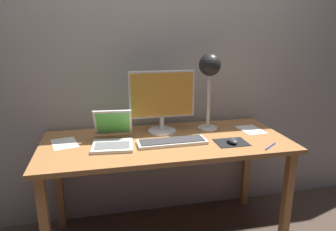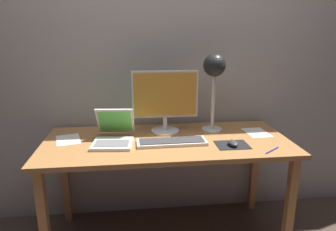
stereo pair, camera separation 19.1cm
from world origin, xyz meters
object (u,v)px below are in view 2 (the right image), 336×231
(keyboard_main, at_px, (172,142))
(desk_lamp, at_px, (214,72))
(mouse, at_px, (233,143))
(pen, at_px, (272,150))
(monitor, at_px, (165,99))
(laptop, at_px, (114,133))

(keyboard_main, bearing_deg, desk_lamp, 35.79)
(mouse, height_order, pen, mouse)
(monitor, height_order, mouse, monitor)
(mouse, bearing_deg, desk_lamp, 99.84)
(mouse, distance_m, pen, 0.23)
(monitor, height_order, desk_lamp, desk_lamp)
(monitor, bearing_deg, laptop, -156.69)
(desk_lamp, height_order, mouse, desk_lamp)
(monitor, distance_m, keyboard_main, 0.33)
(laptop, distance_m, pen, 0.99)
(laptop, distance_m, desk_lamp, 0.78)
(mouse, bearing_deg, pen, -26.02)
(monitor, height_order, pen, monitor)
(laptop, bearing_deg, mouse, -12.98)
(pen, bearing_deg, monitor, 144.86)
(desk_lamp, bearing_deg, monitor, 178.74)
(laptop, bearing_deg, keyboard_main, -13.47)
(laptop, xyz_separation_m, pen, (0.95, -0.27, -0.05))
(desk_lamp, bearing_deg, pen, -57.61)
(keyboard_main, xyz_separation_m, desk_lamp, (0.32, 0.23, 0.40))
(keyboard_main, distance_m, laptop, 0.38)
(laptop, height_order, mouse, laptop)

